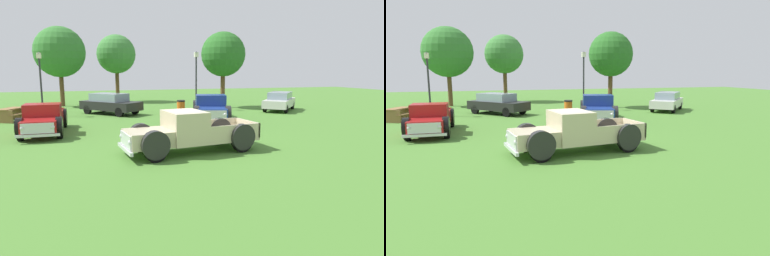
# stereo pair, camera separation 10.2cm
# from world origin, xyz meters

# --- Properties ---
(ground_plane) EXTENTS (80.00, 80.00, 0.00)m
(ground_plane) POSITION_xyz_m (0.00, 0.00, 0.00)
(ground_plane) COLOR #477A2D
(pickup_truck_foreground) EXTENTS (5.26, 2.57, 1.55)m
(pickup_truck_foreground) POSITION_xyz_m (-0.47, -0.67, 0.74)
(pickup_truck_foreground) COLOR #C6B793
(pickup_truck_foreground) RESTS_ON ground_plane
(pickup_truck_behind_left) EXTENTS (3.24, 5.50, 1.59)m
(pickup_truck_behind_left) POSITION_xyz_m (3.13, 6.30, 0.76)
(pickup_truck_behind_left) COLOR navy
(pickup_truck_behind_left) RESTS_ON ground_plane
(pickup_truck_behind_right) EXTENTS (1.91, 4.80, 1.46)m
(pickup_truck_behind_right) POSITION_xyz_m (-5.88, 4.67, 0.70)
(pickup_truck_behind_right) COLOR maroon
(pickup_truck_behind_right) RESTS_ON ground_plane
(sedan_distant_a) EXTENTS (4.06, 4.23, 1.39)m
(sedan_distant_a) POSITION_xyz_m (10.02, 10.00, 0.73)
(sedan_distant_a) COLOR silver
(sedan_distant_a) RESTS_ON ground_plane
(sedan_distant_b) EXTENTS (4.24, 4.35, 1.44)m
(sedan_distant_b) POSITION_xyz_m (-2.39, 11.49, 0.76)
(sedan_distant_b) COLOR black
(sedan_distant_b) RESTS_ON ground_plane
(lamp_post_near) EXTENTS (0.36, 0.36, 4.43)m
(lamp_post_near) POSITION_xyz_m (4.10, 12.29, 2.32)
(lamp_post_near) COLOR #2D2D33
(lamp_post_near) RESTS_ON ground_plane
(lamp_post_far) EXTENTS (0.36, 0.36, 4.20)m
(lamp_post_far) POSITION_xyz_m (-6.76, 11.57, 2.20)
(lamp_post_far) COLOR #2D2D33
(lamp_post_far) RESTS_ON ground_plane
(picnic_table) EXTENTS (2.09, 2.25, 0.78)m
(picnic_table) POSITION_xyz_m (-8.35, 9.87, 0.49)
(picnic_table) COLOR olive
(picnic_table) RESTS_ON ground_plane
(trash_can) EXTENTS (0.59, 0.59, 0.95)m
(trash_can) POSITION_xyz_m (2.37, 10.36, 0.48)
(trash_can) COLOR orange
(trash_can) RESTS_ON ground_plane
(oak_tree_east) EXTENTS (3.66, 3.66, 6.37)m
(oak_tree_east) POSITION_xyz_m (-1.17, 20.93, 4.52)
(oak_tree_east) COLOR brown
(oak_tree_east) RESTS_ON ground_plane
(oak_tree_west) EXTENTS (4.18, 4.18, 6.61)m
(oak_tree_west) POSITION_xyz_m (-5.99, 18.08, 4.51)
(oak_tree_west) COLOR brown
(oak_tree_west) RESTS_ON ground_plane
(oak_tree_center) EXTENTS (3.56, 3.56, 6.07)m
(oak_tree_center) POSITION_xyz_m (6.68, 13.25, 4.27)
(oak_tree_center) COLOR brown
(oak_tree_center) RESTS_ON ground_plane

